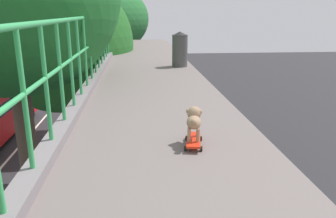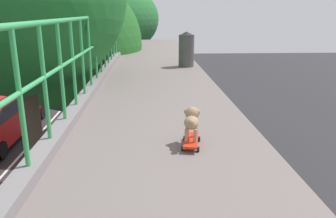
% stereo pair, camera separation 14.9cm
% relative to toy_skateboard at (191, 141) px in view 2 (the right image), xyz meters
% --- Properties ---
extents(roadside_tree_far, '(5.25, 5.25, 8.70)m').
position_rel_toy_skateboard_xyz_m(roadside_tree_far, '(-3.35, 9.48, 0.12)').
color(roadside_tree_far, brown).
rests_on(roadside_tree_far, ground).
extents(roadside_tree_farthest, '(5.80, 5.80, 9.03)m').
position_rel_toy_skateboard_xyz_m(roadside_tree_farthest, '(-2.81, 16.44, 0.87)').
color(roadside_tree_farthest, brown).
rests_on(roadside_tree_farthest, ground).
extents(toy_skateboard, '(0.24, 0.47, 0.08)m').
position_rel_toy_skateboard_xyz_m(toy_skateboard, '(0.00, 0.00, 0.00)').
color(toy_skateboard, red).
rests_on(toy_skateboard, overpass_deck).
extents(small_dog, '(0.20, 0.36, 0.33)m').
position_rel_toy_skateboard_xyz_m(small_dog, '(0.01, 0.04, 0.22)').
color(small_dog, '#A48162').
rests_on(small_dog, toy_skateboard).
extents(litter_bin, '(0.41, 0.41, 0.89)m').
position_rel_toy_skateboard_xyz_m(litter_bin, '(0.51, 5.37, 0.40)').
color(litter_bin, '#4A4948').
rests_on(litter_bin, overpass_deck).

